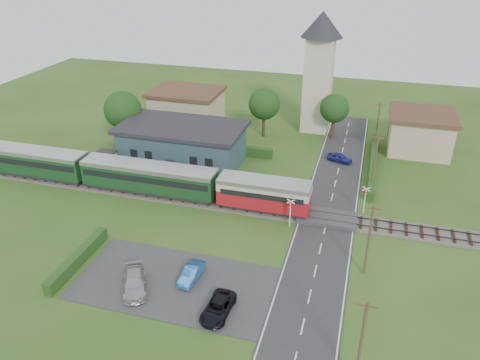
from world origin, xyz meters
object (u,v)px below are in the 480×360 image
(equipment_hut, at_px, (106,161))
(pedestrian_near, at_px, (210,181))
(church_tower, at_px, (319,64))
(house_west, at_px, (187,107))
(car_park_blue, at_px, (191,273))
(car_on_road, at_px, (340,158))
(car_park_dark, at_px, (218,308))
(car_park_silver, at_px, (134,282))
(crossing_signal_far, at_px, (365,196))
(pedestrian_far, at_px, (109,166))
(train, at_px, (124,174))
(station_building, at_px, (183,144))
(house_east, at_px, (420,131))
(crossing_signal_near, at_px, (290,209))

(equipment_hut, distance_m, pedestrian_near, 14.03)
(church_tower, height_order, house_west, church_tower)
(equipment_hut, bearing_deg, car_park_blue, -42.59)
(car_park_blue, distance_m, pedestrian_near, 15.99)
(car_on_road, bearing_deg, car_park_dark, -172.32)
(car_park_blue, bearing_deg, car_park_silver, -144.97)
(car_park_blue, xyz_separation_m, car_park_dark, (3.57, -3.40, -0.00))
(church_tower, relative_size, crossing_signal_far, 5.37)
(house_west, xyz_separation_m, car_park_dark, (18.30, -39.50, -2.13))
(house_west, height_order, pedestrian_far, house_west)
(train, height_order, car_park_dark, train)
(equipment_hut, distance_m, car_park_silver, 23.24)
(train, distance_m, crossing_signal_far, 27.41)
(station_building, height_order, car_park_blue, station_building)
(car_on_road, relative_size, car_park_blue, 0.94)
(house_west, distance_m, car_park_blue, 39.05)
(equipment_hut, xyz_separation_m, house_west, (3.00, 19.80, 1.04))
(house_east, bearing_deg, car_on_road, -145.03)
(equipment_hut, distance_m, house_east, 42.41)
(car_park_dark, bearing_deg, church_tower, 90.55)
(station_building, xyz_separation_m, pedestrian_near, (6.01, -6.56, -1.27))
(church_tower, height_order, crossing_signal_far, church_tower)
(car_park_dark, bearing_deg, train, 138.70)
(train, xyz_separation_m, pedestrian_near, (9.71, 2.43, -0.76))
(church_tower, xyz_separation_m, crossing_signal_far, (8.60, -23.61, -8.08))
(station_building, bearing_deg, house_east, 23.44)
(car_park_dark, bearing_deg, car_park_blue, 139.25)
(train, bearing_deg, car_park_silver, -59.36)
(equipment_hut, relative_size, crossing_signal_near, 0.78)
(church_tower, height_order, pedestrian_near, church_tower)
(station_building, distance_m, church_tower, 23.89)
(station_building, bearing_deg, car_park_blue, -66.23)
(equipment_hut, bearing_deg, station_building, 35.92)
(crossing_signal_near, bearing_deg, church_tower, 92.82)
(car_park_silver, bearing_deg, crossing_signal_far, 17.02)
(station_building, bearing_deg, equipment_hut, -144.08)
(station_building, xyz_separation_m, pedestrian_far, (-7.40, -6.24, -1.27))
(crossing_signal_far, xyz_separation_m, pedestrian_near, (-17.59, 0.04, -0.72))
(house_west, relative_size, pedestrian_far, 5.56)
(equipment_hut, bearing_deg, car_on_road, 22.81)
(car_park_silver, bearing_deg, car_on_road, 36.89)
(equipment_hut, height_order, car_park_blue, equipment_hut)
(crossing_signal_far, bearing_deg, car_park_silver, -134.99)
(house_east, xyz_separation_m, pedestrian_far, (-37.40, -19.25, -1.38))
(car_park_dark, height_order, pedestrian_far, pedestrian_far)
(car_park_silver, xyz_separation_m, car_park_dark, (7.74, -0.85, -0.09))
(house_west, distance_m, crossing_signal_near, 33.22)
(crossing_signal_far, relative_size, car_on_road, 0.99)
(pedestrian_near, relative_size, pedestrian_far, 1.00)
(church_tower, bearing_deg, station_building, -131.41)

